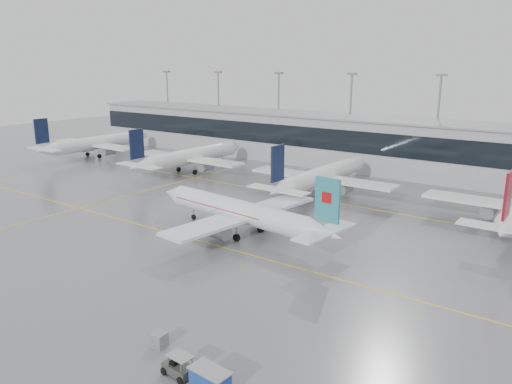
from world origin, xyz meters
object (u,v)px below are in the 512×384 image
Objects in this scene: air_canada_jet at (243,213)px; baggage_cart at (210,380)px; baggage_tug at (179,368)px; gse_unit at (159,340)px.

baggage_cart is (20.44, -30.73, -2.27)m from air_canada_jet.
air_canada_jet is 8.88× the size of baggage_tug.
air_canada_jet reaches higher than baggage_cart.
air_canada_jet reaches higher than baggage_tug.
air_canada_jet is at bearing 121.95° from baggage_tug.
baggage_cart is 8.43m from gse_unit.
gse_unit is at bearing 167.46° from baggage_cart.
baggage_cart reaches higher than baggage_tug.
baggage_cart reaches higher than gse_unit.
baggage_cart is at bearing 129.77° from air_canada_jet.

